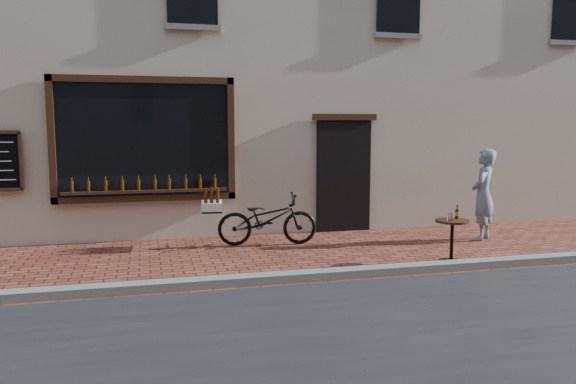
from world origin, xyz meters
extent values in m
plane|color=#57271C|center=(0.00, 0.00, 0.00)|extent=(90.00, 90.00, 0.00)
cube|color=slate|center=(0.00, 0.20, 0.06)|extent=(90.00, 0.25, 0.12)
cube|color=beige|center=(0.00, 6.50, 5.00)|extent=(28.00, 6.00, 10.00)
cube|color=black|center=(-1.90, 3.45, 1.85)|extent=(3.00, 0.06, 2.00)
cube|color=black|center=(-1.90, 3.43, 2.91)|extent=(3.24, 0.10, 0.12)
cube|color=black|center=(-1.90, 3.43, 0.79)|extent=(3.24, 0.10, 0.12)
cube|color=black|center=(-3.46, 3.43, 1.85)|extent=(0.12, 0.10, 2.24)
cube|color=black|center=(-0.34, 3.43, 1.85)|extent=(0.12, 0.10, 2.24)
cube|color=black|center=(-1.90, 3.38, 0.92)|extent=(2.90, 0.16, 0.05)
cube|color=black|center=(1.90, 3.46, 1.10)|extent=(1.10, 0.10, 2.20)
cube|color=black|center=(1.90, 3.43, 2.26)|extent=(1.30, 0.10, 0.12)
cube|color=black|center=(-4.30, 3.44, 1.50)|extent=(0.62, 0.04, 0.92)
cylinder|color=#3D1C07|center=(-3.15, 3.38, 1.04)|extent=(0.06, 0.06, 0.19)
cylinder|color=#3D1C07|center=(-2.87, 3.38, 1.04)|extent=(0.06, 0.06, 0.19)
cylinder|color=#3D1C07|center=(-2.59, 3.38, 1.04)|extent=(0.06, 0.06, 0.19)
cylinder|color=#3D1C07|center=(-2.32, 3.38, 1.04)|extent=(0.06, 0.06, 0.19)
cylinder|color=#3D1C07|center=(-2.04, 3.38, 1.04)|extent=(0.06, 0.06, 0.19)
cylinder|color=#3D1C07|center=(-1.76, 3.38, 1.04)|extent=(0.06, 0.06, 0.19)
cylinder|color=#3D1C07|center=(-1.48, 3.38, 1.04)|extent=(0.06, 0.06, 0.19)
cylinder|color=#3D1C07|center=(-1.21, 3.38, 1.04)|extent=(0.06, 0.06, 0.19)
cylinder|color=#3D1C07|center=(-0.93, 3.38, 1.04)|extent=(0.06, 0.06, 0.19)
cylinder|color=#3D1C07|center=(-0.65, 3.38, 1.04)|extent=(0.06, 0.06, 0.19)
cube|color=black|center=(7.00, 3.46, 4.60)|extent=(0.90, 0.06, 1.40)
imported|color=black|center=(0.16, 2.56, 0.46)|extent=(1.80, 0.81, 0.91)
cube|color=black|center=(-0.80, 2.67, 0.63)|extent=(0.40, 0.52, 0.03)
cube|color=white|center=(-0.80, 2.67, 0.72)|extent=(0.40, 0.54, 0.14)
cylinder|color=#3D1C07|center=(-0.72, 2.48, 0.88)|extent=(0.06, 0.06, 0.19)
cylinder|color=#3D1C07|center=(-0.82, 2.49, 0.88)|extent=(0.06, 0.06, 0.19)
cylinder|color=#3D1C07|center=(-0.92, 2.50, 0.88)|extent=(0.06, 0.06, 0.19)
cylinder|color=#3D1C07|center=(-0.71, 2.60, 0.88)|extent=(0.06, 0.06, 0.19)
cylinder|color=#3D1C07|center=(-0.81, 2.61, 0.88)|extent=(0.06, 0.06, 0.19)
cylinder|color=#3D1C07|center=(-0.91, 2.62, 0.88)|extent=(0.06, 0.06, 0.19)
cylinder|color=#3D1C07|center=(-0.69, 2.72, 0.88)|extent=(0.06, 0.06, 0.19)
cylinder|color=#3D1C07|center=(-0.79, 2.73, 0.88)|extent=(0.06, 0.06, 0.19)
cylinder|color=#3D1C07|center=(-0.90, 2.74, 0.88)|extent=(0.06, 0.06, 0.19)
cylinder|color=#3D1C07|center=(-0.68, 2.84, 0.88)|extent=(0.06, 0.06, 0.19)
cylinder|color=#3D1C07|center=(-0.78, 2.85, 0.88)|extent=(0.06, 0.06, 0.19)
cylinder|color=black|center=(2.64, 0.60, 0.01)|extent=(0.38, 0.38, 0.03)
cylinder|color=black|center=(2.64, 0.60, 0.33)|extent=(0.05, 0.05, 0.61)
cylinder|color=black|center=(2.64, 0.60, 0.65)|extent=(0.52, 0.52, 0.03)
cylinder|color=gold|center=(2.75, 0.65, 0.75)|extent=(0.05, 0.05, 0.05)
cylinder|color=white|center=(2.55, 0.54, 0.72)|extent=(0.07, 0.07, 0.11)
imported|color=slate|center=(4.10, 2.02, 0.84)|extent=(0.72, 0.71, 1.68)
camera|label=1|loc=(-1.89, -6.99, 2.13)|focal=35.00mm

